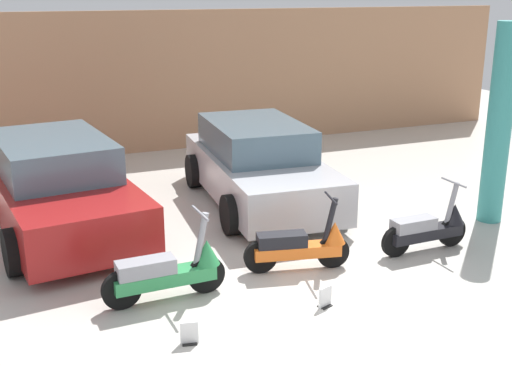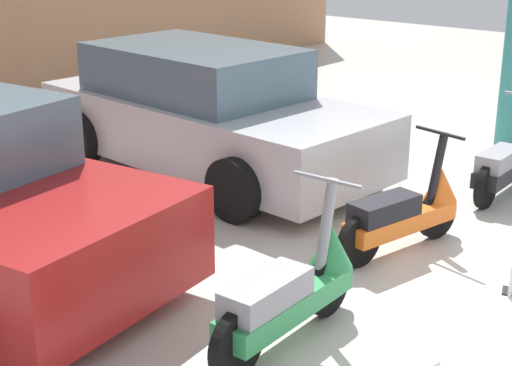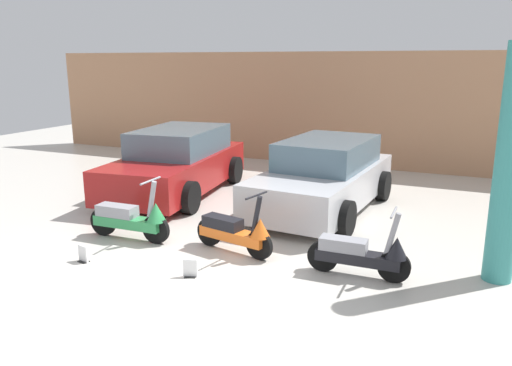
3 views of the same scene
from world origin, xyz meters
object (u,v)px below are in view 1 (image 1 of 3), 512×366
(scooter_front_center, at_px, (429,227))
(placard_near_right_scooter, at_px, (325,298))
(scooter_front_left, at_px, (170,270))
(car_rear_center, at_px, (259,165))
(placard_near_left_scooter, at_px, (189,334))
(support_column_side, at_px, (499,125))
(scooter_front_right, at_px, (302,245))
(car_rear_left, at_px, (58,187))

(scooter_front_center, height_order, placard_near_right_scooter, scooter_front_center)
(scooter_front_left, bearing_deg, car_rear_center, 49.56)
(car_rear_center, height_order, placard_near_left_scooter, car_rear_center)
(car_rear_center, bearing_deg, support_column_side, 57.88)
(car_rear_center, distance_m, placard_near_right_scooter, 4.11)
(scooter_front_left, bearing_deg, scooter_front_center, -0.92)
(scooter_front_left, relative_size, placard_near_right_scooter, 6.02)
(scooter_front_left, relative_size, support_column_side, 0.48)
(scooter_front_left, distance_m, scooter_front_right, 1.90)
(car_rear_left, bearing_deg, placard_near_right_scooter, 27.66)
(support_column_side, bearing_deg, scooter_front_left, -172.68)
(car_rear_center, relative_size, placard_near_right_scooter, 16.67)
(placard_near_left_scooter, distance_m, placard_near_right_scooter, 1.78)
(scooter_front_right, bearing_deg, scooter_front_center, 9.28)
(car_rear_center, relative_size, support_column_side, 1.34)
(car_rear_center, bearing_deg, placard_near_left_scooter, -27.15)
(placard_near_right_scooter, relative_size, support_column_side, 0.08)
(scooter_front_left, relative_size, car_rear_center, 0.36)
(scooter_front_center, height_order, placard_near_left_scooter, scooter_front_center)
(scooter_front_right, relative_size, placard_near_left_scooter, 5.60)
(scooter_front_right, relative_size, car_rear_left, 0.32)
(scooter_front_left, bearing_deg, placard_near_left_scooter, -96.38)
(car_rear_left, distance_m, placard_near_right_scooter, 4.77)
(scooter_front_right, relative_size, support_column_side, 0.45)
(car_rear_center, bearing_deg, car_rear_left, -84.27)
(scooter_front_right, distance_m, support_column_side, 4.01)
(scooter_front_center, bearing_deg, support_column_side, 19.98)
(car_rear_center, xyz_separation_m, placard_near_left_scooter, (-2.56, -4.18, -0.57))
(scooter_front_right, height_order, support_column_side, support_column_side)
(car_rear_left, relative_size, placard_near_right_scooter, 17.40)
(scooter_front_center, xyz_separation_m, support_column_side, (1.75, 0.67, 1.26))
(car_rear_left, bearing_deg, car_rear_center, 84.73)
(scooter_front_center, bearing_deg, scooter_front_right, 175.80)
(car_rear_left, xyz_separation_m, support_column_side, (6.64, -2.27, 0.91))
(placard_near_right_scooter, xyz_separation_m, support_column_side, (3.97, 1.64, 1.50))
(scooter_front_right, height_order, scooter_front_center, scooter_front_right)
(car_rear_left, distance_m, car_rear_center, 3.46)
(car_rear_left, xyz_separation_m, placard_near_left_scooter, (0.90, -4.09, -0.59))
(scooter_front_center, bearing_deg, scooter_front_left, 179.69)
(scooter_front_left, height_order, car_rear_center, car_rear_center)
(scooter_front_left, distance_m, scooter_front_center, 3.91)
(placard_near_right_scooter, bearing_deg, car_rear_left, 124.30)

